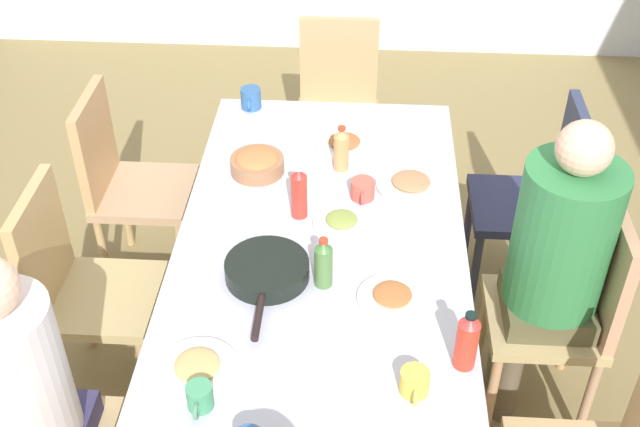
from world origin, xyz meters
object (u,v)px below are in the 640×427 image
object	(u,v)px
chair_6	(337,101)
plate_1	(344,144)
chair_5	(125,178)
plate_3	(392,297)
bowl_0	(257,163)
cup_2	(415,383)
plate_0	(198,368)
serving_pan	(267,271)
cup_1	(363,190)
chair_1	(78,283)
cup_5	(200,397)
plate_2	(342,222)
dining_table	(320,264)
plate_4	(411,184)
cup_3	(251,99)
bottle_1	(341,149)
chair_0	(540,194)
chair_3	(569,305)
person_3	(556,252)
bottle_0	(467,341)
person_4	(27,394)
bottle_2	(299,193)
bottle_3	(323,263)

from	to	relation	value
chair_6	plate_1	xyz separation A→B (m)	(0.73, 0.06, 0.23)
chair_5	plate_3	size ratio (longest dim) A/B	4.07
chair_6	bowl_0	distance (m)	0.99
chair_5	cup_2	bearing A→B (deg)	43.22
plate_0	serving_pan	distance (m)	0.43
chair_6	plate_3	size ratio (longest dim) A/B	4.07
bowl_0	serving_pan	size ratio (longest dim) A/B	0.45
cup_1	chair_1	bearing A→B (deg)	-73.67
cup_5	plate_2	bearing A→B (deg)	156.66
dining_table	chair_6	distance (m)	1.37
plate_4	serving_pan	bearing A→B (deg)	-41.89
plate_3	cup_3	world-z (taller)	cup_3
plate_1	plate_3	xyz separation A→B (m)	(0.87, 0.18, 0.00)
plate_3	bottle_1	size ratio (longest dim) A/B	1.18
chair_6	plate_1	world-z (taller)	chair_6
bowl_0	chair_0	bearing A→B (deg)	100.70
plate_2	chair_6	bearing A→B (deg)	-176.85
chair_1	chair_3	distance (m)	1.75
person_3	plate_4	xyz separation A→B (m)	(-0.38, -0.47, -0.01)
chair_0	chair_6	size ratio (longest dim) A/B	1.00
dining_table	cup_2	bearing A→B (deg)	26.68
chair_6	bottle_1	bearing A→B (deg)	3.28
chair_1	cup_1	bearing A→B (deg)	106.33
chair_0	bottle_0	bearing A→B (deg)	-20.71
cup_2	bottle_0	bearing A→B (deg)	126.77
person_4	cup_3	size ratio (longest dim) A/B	9.79
plate_0	bottle_1	xyz separation A→B (m)	(-1.04, 0.36, 0.07)
dining_table	person_4	distance (m)	1.02
serving_pan	bottle_0	size ratio (longest dim) A/B	2.26
plate_3	bottle_2	world-z (taller)	bottle_2
dining_table	bottle_0	bearing A→B (deg)	42.48
chair_5	bottle_3	distance (m)	1.26
dining_table	person_4	xyz separation A→B (m)	(0.66, -0.78, 0.05)
dining_table	person_4	size ratio (longest dim) A/B	1.65
plate_2	cup_1	world-z (taller)	cup_1
chair_5	cup_3	world-z (taller)	chair_5
plate_0	person_3	bearing A→B (deg)	116.94
plate_1	chair_0	bearing A→B (deg)	91.52
cup_3	bottle_0	distance (m)	1.61
plate_0	cup_2	size ratio (longest dim) A/B	1.99
bottle_2	cup_2	bearing A→B (deg)	26.40
chair_0	bottle_1	bearing A→B (deg)	-77.97
cup_1	bowl_0	bearing A→B (deg)	-109.39
dining_table	cup_1	distance (m)	0.34
serving_pan	bottle_3	size ratio (longest dim) A/B	2.45
plate_4	cup_1	size ratio (longest dim) A/B	2.08
serving_pan	bottle_2	bearing A→B (deg)	167.08
plate_0	serving_pan	world-z (taller)	serving_pan
bottle_0	plate_0	bearing A→B (deg)	-84.42
person_4	cup_3	bearing A→B (deg)	164.70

